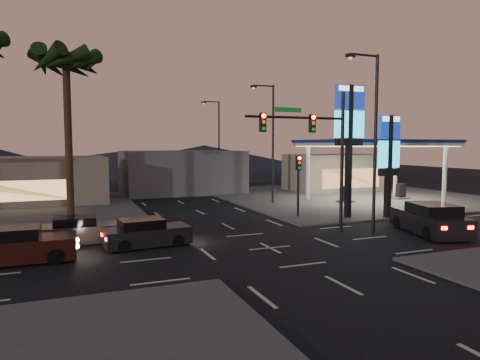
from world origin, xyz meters
name	(u,v)px	position (x,y,z in m)	size (l,w,h in m)	color
ground	(270,248)	(0.00, 0.00, 0.00)	(140.00, 140.00, 0.00)	black
corner_lot_ne	(347,196)	(16.00, 16.00, 0.06)	(24.00, 24.00, 0.12)	#47443F
gas_station	(375,144)	(16.00, 12.00, 5.08)	(12.20, 8.20, 5.47)	silver
convenience_store	(335,173)	(18.00, 21.00, 2.00)	(10.00, 6.00, 4.00)	#726B5B
pylon_sign_tall	(349,124)	(8.50, 5.50, 6.39)	(2.20, 0.35, 9.00)	black
pylon_sign_short	(389,150)	(11.00, 4.50, 4.66)	(1.60, 0.35, 7.00)	black
traffic_signal_mast	(316,141)	(3.76, 1.99, 5.23)	(6.10, 0.39, 8.00)	black
pedestal_signal	(298,176)	(5.50, 6.98, 2.92)	(0.32, 0.39, 4.30)	black
streetlight_near	(373,132)	(6.79, 1.00, 5.72)	(2.14, 0.25, 10.00)	black
streetlight_mid	(271,137)	(6.79, 14.00, 5.72)	(2.14, 0.25, 10.00)	black
streetlight_far	(217,139)	(6.79, 28.00, 5.72)	(2.14, 0.25, 10.00)	black
palm_a	(66,71)	(-9.00, 9.50, 9.43)	(4.41, 4.41, 10.86)	black
building_far_west	(6,181)	(-14.00, 22.00, 2.00)	(16.00, 8.00, 4.00)	#726B5B
building_far_mid	(181,172)	(2.00, 26.00, 2.20)	(12.00, 9.00, 4.40)	#4C4C51
hill_right	(204,158)	(15.00, 60.00, 2.50)	(50.00, 50.00, 5.00)	black
hill_center	(124,162)	(0.00, 60.00, 2.00)	(60.00, 60.00, 4.00)	black
car_lane_a_front	(146,233)	(-5.56, 2.63, 0.65)	(4.39, 2.13, 1.39)	black
car_lane_a_mid	(17,246)	(-11.15, 1.67, 0.71)	(4.76, 2.08, 1.53)	#34150E
car_lane_b_front	(80,230)	(-8.58, 4.69, 0.63)	(4.26, 1.94, 1.36)	#4D4D4F
suv_station	(430,220)	(9.86, -0.33, 0.81)	(3.52, 5.62, 1.75)	black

